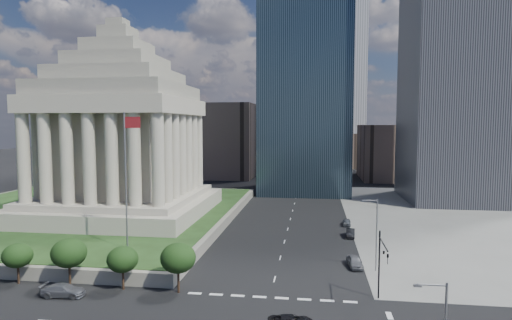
% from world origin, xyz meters
% --- Properties ---
extents(ground, '(500.00, 500.00, 0.00)m').
position_xyz_m(ground, '(0.00, 100.00, 0.00)').
color(ground, black).
rests_on(ground, ground).
extents(plaza_terrace, '(66.00, 70.00, 1.80)m').
position_xyz_m(plaza_terrace, '(-45.00, 50.00, 0.90)').
color(plaza_terrace, slate).
rests_on(plaza_terrace, ground).
extents(plaza_lawn, '(64.00, 68.00, 0.10)m').
position_xyz_m(plaza_lawn, '(-45.00, 50.00, 1.85)').
color(plaza_lawn, '#1E3415').
rests_on(plaza_lawn, plaza_terrace).
extents(war_memorial, '(34.00, 34.00, 39.00)m').
position_xyz_m(war_memorial, '(-34.00, 48.00, 21.40)').
color(war_memorial, '#A49D89').
rests_on(war_memorial, plaza_lawn).
extents(flagpole, '(2.52, 0.24, 20.00)m').
position_xyz_m(flagpole, '(-21.83, 24.00, 13.11)').
color(flagpole, slate).
rests_on(flagpole, plaza_lawn).
extents(midrise_glass, '(26.00, 26.00, 60.00)m').
position_xyz_m(midrise_glass, '(2.00, 95.00, 30.00)').
color(midrise_glass, black).
rests_on(midrise_glass, ground).
extents(highrise_ne, '(26.00, 28.00, 100.00)m').
position_xyz_m(highrise_ne, '(42.00, 85.00, 50.00)').
color(highrise_ne, black).
rests_on(highrise_ne, ground).
extents(building_filler_ne, '(20.00, 30.00, 20.00)m').
position_xyz_m(building_filler_ne, '(32.00, 130.00, 10.00)').
color(building_filler_ne, brown).
rests_on(building_filler_ne, ground).
extents(building_filler_nw, '(24.00, 30.00, 28.00)m').
position_xyz_m(building_filler_nw, '(-30.00, 130.00, 14.00)').
color(building_filler_nw, brown).
rests_on(building_filler_nw, ground).
extents(traffic_signal_ne, '(0.30, 5.74, 8.00)m').
position_xyz_m(traffic_signal_ne, '(12.50, 13.70, 5.25)').
color(traffic_signal_ne, black).
rests_on(traffic_signal_ne, ground).
extents(street_lamp_north, '(2.13, 0.22, 10.00)m').
position_xyz_m(street_lamp_north, '(13.33, 25.00, 5.66)').
color(street_lamp_north, slate).
rests_on(street_lamp_north, ground).
extents(suv_grey, '(5.25, 2.46, 1.48)m').
position_xyz_m(suv_grey, '(-24.00, 11.00, 0.74)').
color(suv_grey, '#57585E').
rests_on(suv_grey, ground).
extents(parked_sedan_near, '(4.71, 2.36, 1.54)m').
position_xyz_m(parked_sedan_near, '(10.79, 26.34, 0.77)').
color(parked_sedan_near, gray).
rests_on(parked_sedan_near, ground).
extents(parked_sedan_mid, '(1.85, 4.37, 1.40)m').
position_xyz_m(parked_sedan_mid, '(11.50, 42.81, 0.70)').
color(parked_sedan_mid, black).
rests_on(parked_sedan_mid, ground).
extents(parked_sedan_far, '(1.75, 3.89, 1.30)m').
position_xyz_m(parked_sedan_far, '(11.50, 51.70, 0.65)').
color(parked_sedan_far, '#5A5E62').
rests_on(parked_sedan_far, ground).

